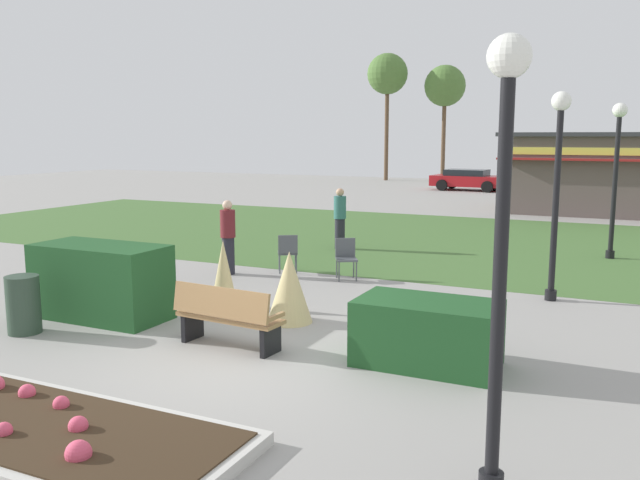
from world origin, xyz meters
The scene contains 21 objects.
ground_plane centered at (0.00, 0.00, 0.00)m, with size 80.00×80.00×0.00m, color #999691.
lawn_patch centered at (0.00, 11.87, 0.00)m, with size 36.00×12.00×0.01m, color #446B33.
flower_bed centered at (-0.44, -2.91, 0.09)m, with size 4.28×1.82×0.32m.
park_bench centered at (-0.44, 0.43, 0.48)m, with size 1.74×0.66×0.95m.
hedge_left centered at (-3.31, 0.91, 0.64)m, with size 2.33×1.10×1.28m, color #1E4C23.
hedge_right centered at (2.45, 0.99, 0.45)m, with size 1.91×1.10×0.90m, color #1E4C23.
ornamental_grass_behind_left centered at (-0.25, 2.06, 0.61)m, with size 0.77×0.77×1.21m, color #D1BC7F.
ornamental_grass_behind_right centered at (-1.82, 2.43, 0.62)m, with size 0.50×0.50×1.25m, color #D1BC7F.
lamppost_near centered at (3.91, -2.00, 2.49)m, with size 0.36×0.36×3.93m.
lamppost_mid centered at (3.57, 5.53, 2.49)m, with size 0.36×0.36×3.93m.
lamppost_far centered at (4.43, 10.80, 2.49)m, with size 0.36×0.36×3.93m.
trash_bin centered at (-3.79, -0.32, 0.46)m, with size 0.52×0.52×0.93m, color #2D4233.
food_kiosk centered at (3.86, 21.96, 1.63)m, with size 8.17×5.32×3.25m.
cafe_chair_west centered at (-2.20, 5.64, 0.53)m, with size 0.60×0.60×0.89m.
cafe_chair_east centered at (-0.74, 5.62, 0.53)m, with size 0.61×0.61×0.89m.
person_strolling centered at (-2.44, 9.15, 0.86)m, with size 0.34×0.34×1.69m.
person_standing centered at (-3.35, 4.93, 0.86)m, with size 0.34×0.34×1.69m.
parked_car_west_slot centered at (-3.76, 30.55, 0.64)m, with size 4.30×2.26×1.20m.
parked_car_center_slot centered at (1.23, 30.55, 0.64)m, with size 4.34×2.34×1.20m.
tree_left_bg centered at (-11.06, 36.93, 7.25)m, with size 2.80×2.80×8.74m.
tree_center_bg centered at (-7.29, 38.03, 6.42)m, with size 2.80×2.80×7.89m.
Camera 1 is at (4.88, -7.55, 3.12)m, focal length 37.24 mm.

